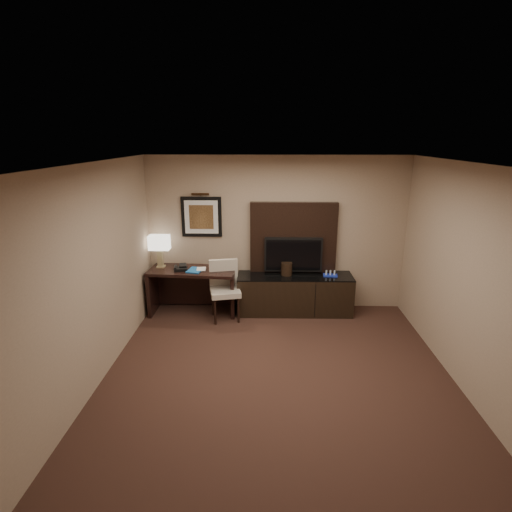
{
  "coord_description": "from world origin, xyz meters",
  "views": [
    {
      "loc": [
        -0.15,
        -4.33,
        2.98
      ],
      "look_at": [
        -0.33,
        1.8,
        1.15
      ],
      "focal_mm": 28.0,
      "sensor_mm": 36.0,
      "label": 1
    }
  ],
  "objects_px": {
    "desk_phone": "(181,267)",
    "minibar_tray": "(330,273)",
    "ice_bucket": "(287,269)",
    "tv": "(293,255)",
    "table_lamp": "(160,252)",
    "credenza": "(294,294)",
    "desk_chair": "(225,291)",
    "desk": "(193,291)"
  },
  "relations": [
    {
      "from": "table_lamp",
      "to": "minibar_tray",
      "type": "xyz_separation_m",
      "value": [
        2.95,
        -0.06,
        -0.35
      ]
    },
    {
      "from": "ice_bucket",
      "to": "tv",
      "type": "bearing_deg",
      "value": 43.54
    },
    {
      "from": "credenza",
      "to": "table_lamp",
      "type": "height_order",
      "value": "table_lamp"
    },
    {
      "from": "desk_phone",
      "to": "minibar_tray",
      "type": "height_order",
      "value": "desk_phone"
    },
    {
      "from": "credenza",
      "to": "desk_phone",
      "type": "distance_m",
      "value": 2.03
    },
    {
      "from": "desk",
      "to": "table_lamp",
      "type": "relative_size",
      "value": 2.66
    },
    {
      "from": "desk",
      "to": "desk_chair",
      "type": "bearing_deg",
      "value": -19.57
    },
    {
      "from": "tv",
      "to": "minibar_tray",
      "type": "xyz_separation_m",
      "value": [
        0.64,
        -0.14,
        -0.29
      ]
    },
    {
      "from": "desk_chair",
      "to": "table_lamp",
      "type": "distance_m",
      "value": 1.35
    },
    {
      "from": "desk_chair",
      "to": "desk",
      "type": "bearing_deg",
      "value": 143.85
    },
    {
      "from": "table_lamp",
      "to": "minibar_tray",
      "type": "relative_size",
      "value": 2.32
    },
    {
      "from": "minibar_tray",
      "to": "desk_chair",
      "type": "bearing_deg",
      "value": -170.23
    },
    {
      "from": "desk",
      "to": "credenza",
      "type": "xyz_separation_m",
      "value": [
        1.77,
        0.05,
        -0.06
      ]
    },
    {
      "from": "tv",
      "to": "minibar_tray",
      "type": "bearing_deg",
      "value": -12.46
    },
    {
      "from": "desk_phone",
      "to": "minibar_tray",
      "type": "relative_size",
      "value": 0.91
    },
    {
      "from": "desk_phone",
      "to": "desk",
      "type": "bearing_deg",
      "value": 6.41
    },
    {
      "from": "desk_chair",
      "to": "ice_bucket",
      "type": "distance_m",
      "value": 1.13
    },
    {
      "from": "desk_phone",
      "to": "minibar_tray",
      "type": "xyz_separation_m",
      "value": [
        2.56,
        0.1,
        -0.12
      ]
    },
    {
      "from": "tv",
      "to": "desk_phone",
      "type": "relative_size",
      "value": 4.56
    },
    {
      "from": "tv",
      "to": "ice_bucket",
      "type": "bearing_deg",
      "value": -136.46
    },
    {
      "from": "ice_bucket",
      "to": "credenza",
      "type": "bearing_deg",
      "value": -12.13
    },
    {
      "from": "tv",
      "to": "ice_bucket",
      "type": "relative_size",
      "value": 4.57
    },
    {
      "from": "credenza",
      "to": "desk_phone",
      "type": "relative_size",
      "value": 9.07
    },
    {
      "from": "credenza",
      "to": "table_lamp",
      "type": "bearing_deg",
      "value": 177.58
    },
    {
      "from": "desk_chair",
      "to": "minibar_tray",
      "type": "relative_size",
      "value": 4.19
    },
    {
      "from": "credenza",
      "to": "minibar_tray",
      "type": "relative_size",
      "value": 8.24
    },
    {
      "from": "desk_chair",
      "to": "table_lamp",
      "type": "bearing_deg",
      "value": 149.82
    },
    {
      "from": "table_lamp",
      "to": "ice_bucket",
      "type": "height_order",
      "value": "table_lamp"
    },
    {
      "from": "desk",
      "to": "desk_phone",
      "type": "xyz_separation_m",
      "value": [
        -0.18,
        -0.05,
        0.45
      ]
    },
    {
      "from": "desk_chair",
      "to": "minibar_tray",
      "type": "distance_m",
      "value": 1.83
    },
    {
      "from": "credenza",
      "to": "desk_chair",
      "type": "distance_m",
      "value": 1.23
    },
    {
      "from": "minibar_tray",
      "to": "tv",
      "type": "bearing_deg",
      "value": 167.54
    },
    {
      "from": "table_lamp",
      "to": "minibar_tray",
      "type": "bearing_deg",
      "value": -1.24
    },
    {
      "from": "table_lamp",
      "to": "desk_phone",
      "type": "relative_size",
      "value": 2.55
    },
    {
      "from": "desk",
      "to": "ice_bucket",
      "type": "xyz_separation_m",
      "value": [
        1.63,
        0.08,
        0.4
      ]
    },
    {
      "from": "tv",
      "to": "table_lamp",
      "type": "bearing_deg",
      "value": -178.08
    },
    {
      "from": "table_lamp",
      "to": "minibar_tray",
      "type": "height_order",
      "value": "table_lamp"
    },
    {
      "from": "desk",
      "to": "desk_phone",
      "type": "relative_size",
      "value": 6.77
    },
    {
      "from": "desk",
      "to": "minibar_tray",
      "type": "relative_size",
      "value": 6.16
    },
    {
      "from": "credenza",
      "to": "desk_phone",
      "type": "height_order",
      "value": "desk_phone"
    },
    {
      "from": "table_lamp",
      "to": "ice_bucket",
      "type": "bearing_deg",
      "value": -0.81
    },
    {
      "from": "desk_chair",
      "to": "table_lamp",
      "type": "height_order",
      "value": "table_lamp"
    }
  ]
}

